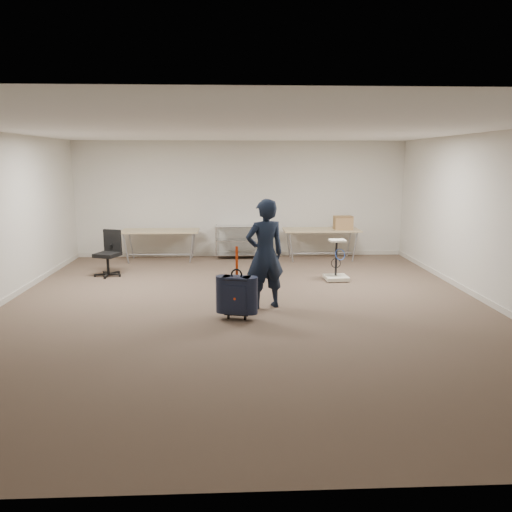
{
  "coord_description": "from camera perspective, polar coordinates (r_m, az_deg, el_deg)",
  "views": [
    {
      "loc": [
        -0.18,
        -7.7,
        2.35
      ],
      "look_at": [
        0.18,
        0.3,
        0.8
      ],
      "focal_mm": 35.0,
      "sensor_mm": 36.0,
      "label": 1
    }
  ],
  "objects": [
    {
      "name": "ground",
      "position": [
        8.05,
        -1.21,
        -6.03
      ],
      "size": [
        9.0,
        9.0,
        0.0
      ],
      "primitive_type": "plane",
      "color": "#4B3C2D",
      "rests_on": "ground"
    },
    {
      "name": "room_shell",
      "position": [
        9.37,
        -1.42,
        -3.27
      ],
      "size": [
        8.0,
        9.0,
        9.0
      ],
      "color": "silver",
      "rests_on": "ground"
    },
    {
      "name": "folding_table_left",
      "position": [
        11.89,
        -10.9,
        2.67
      ],
      "size": [
        1.8,
        0.75,
        0.73
      ],
      "color": "tan",
      "rests_on": "ground"
    },
    {
      "name": "folding_table_right",
      "position": [
        11.95,
        7.46,
        2.81
      ],
      "size": [
        1.8,
        0.75,
        0.73
      ],
      "color": "tan",
      "rests_on": "ground"
    },
    {
      "name": "wire_shelf",
      "position": [
        12.05,
        -1.71,
        1.83
      ],
      "size": [
        1.22,
        0.47,
        0.8
      ],
      "color": "silver",
      "rests_on": "ground"
    },
    {
      "name": "person",
      "position": [
        7.91,
        1.03,
        0.22
      ],
      "size": [
        0.74,
        0.6,
        1.76
      ],
      "primitive_type": "imported",
      "rotation": [
        0.0,
        0.0,
        3.46
      ],
      "color": "black",
      "rests_on": "ground"
    },
    {
      "name": "suitcase",
      "position": [
        7.42,
        -2.22,
        -4.49
      ],
      "size": [
        0.45,
        0.32,
        1.11
      ],
      "color": "black",
      "rests_on": "ground"
    },
    {
      "name": "office_chair",
      "position": [
        10.68,
        -16.46,
        -0.67
      ],
      "size": [
        0.57,
        0.57,
        0.94
      ],
      "color": "black",
      "rests_on": "ground"
    },
    {
      "name": "equipment_cart",
      "position": [
        9.98,
        9.18,
        -1.55
      ],
      "size": [
        0.47,
        0.47,
        0.82
      ],
      "color": "beige",
      "rests_on": "ground"
    },
    {
      "name": "cardboard_box",
      "position": [
        11.95,
        9.92,
        3.77
      ],
      "size": [
        0.42,
        0.32,
        0.32
      ],
      "primitive_type": "cube",
      "rotation": [
        0.0,
        0.0,
        0.0
      ],
      "color": "olive",
      "rests_on": "folding_table_right"
    }
  ]
}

